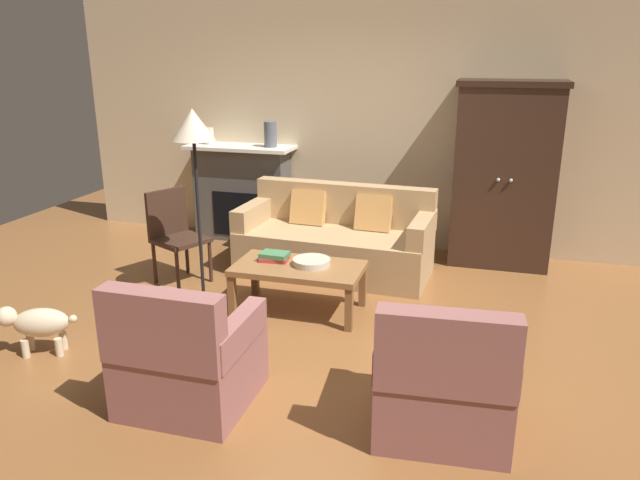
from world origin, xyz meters
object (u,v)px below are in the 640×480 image
fruit_bowl (312,262)px  armchair_near_right (443,383)px  book_stack (274,257)px  armchair_near_left (187,360)px  floor_lamp (194,137)px  coffee_table (298,271)px  mantel_vase_slate (270,134)px  armoire (504,175)px  side_chair_wooden (175,230)px  fireplace (242,192)px  couch (336,241)px  dog (37,323)px  mantel_vase_cream (209,136)px

fruit_bowl → armchair_near_right: bearing=-49.4°
book_stack → armchair_near_right: 2.17m
armchair_near_left → floor_lamp: size_ratio=0.51×
coffee_table → mantel_vase_slate: mantel_vase_slate is taller
armoire → fruit_bowl: size_ratio=5.85×
side_chair_wooden → armoire: bearing=24.8°
armoire → side_chair_wooden: armoire is taller
fireplace → floor_lamp: bearing=-77.8°
fireplace → armchair_near_right: (2.65, -3.26, -0.25)m
couch → mantel_vase_slate: 1.57m
coffee_table → armchair_near_right: size_ratio=1.25×
coffee_table → dog: (-1.63, -1.27, -0.12)m
mantel_vase_slate → armchair_near_right: (2.27, -3.24, -0.95)m
armoire → coffee_table: size_ratio=1.72×
couch → side_chair_wooden: bearing=-154.7°
mantel_vase_slate → mantel_vase_cream: bearing=180.0°
book_stack → coffee_table: bearing=-14.7°
mantel_vase_slate → side_chair_wooden: mantel_vase_slate is taller
fruit_bowl → side_chair_wooden: 1.52m
fruit_bowl → floor_lamp: bearing=-174.5°
armoire → book_stack: 2.60m
fruit_bowl → mantel_vase_cream: size_ratio=1.71×
book_stack → mantel_vase_cream: size_ratio=1.35×
mantel_vase_cream → fruit_bowl: bearing=-45.0°
armoire → mantel_vase_slate: (-2.57, 0.06, 0.31)m
floor_lamp → dog: (-0.74, -1.22, -1.24)m
couch → side_chair_wooden: 1.60m
fireplace → side_chair_wooden: (-0.08, -1.48, -0.06)m
fireplace → mantel_vase_slate: mantel_vase_slate is taller
armchair_near_right → coffee_table: bearing=133.8°
armoire → armchair_near_left: bearing=-119.4°
book_stack → mantel_vase_slate: mantel_vase_slate is taller
mantel_vase_cream → armchair_near_left: bearing=-66.9°
couch → armchair_near_left: bearing=-96.3°
armchair_near_left → armoire: bearing=60.6°
mantel_vase_slate → side_chair_wooden: (-0.46, -1.46, -0.75)m
armchair_near_right → mantel_vase_slate: bearing=125.0°
coffee_table → dog: size_ratio=2.03×
armchair_near_left → floor_lamp: 2.03m
dog → couch: bearing=54.0°
armoire → armchair_near_left: size_ratio=2.15×
fireplace → armoire: bearing=-1.5°
side_chair_wooden → floor_lamp: 1.17m
couch → dog: bearing=-126.0°
armoire → armchair_near_right: armoire is taller
armchair_near_left → dog: (-1.40, 0.30, -0.07)m
armchair_near_right → side_chair_wooden: size_ratio=0.98×
mantel_vase_slate → armoire: bearing=-1.3°
side_chair_wooden → couch: bearing=25.3°
coffee_table → fruit_bowl: size_ratio=3.39×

